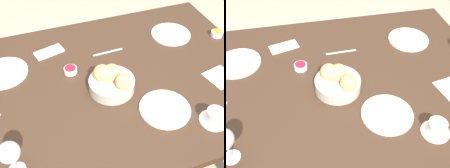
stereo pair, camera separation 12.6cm
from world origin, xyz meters
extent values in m
plane|color=#A89E89|center=(0.00, 0.00, 0.00)|extent=(10.00, 10.00, 0.00)
cube|color=#3D281C|center=(0.00, 0.00, 0.76)|extent=(1.51, 1.06, 0.03)
cube|color=#3D281C|center=(-0.70, -0.48, 0.37)|extent=(0.06, 0.06, 0.74)
cylinder|color=#B2ADA3|center=(0.00, 0.06, 0.80)|extent=(0.21, 0.21, 0.05)
sphere|color=tan|center=(0.00, 0.04, 0.85)|extent=(0.07, 0.07, 0.07)
sphere|color=tan|center=(0.03, 0.02, 0.85)|extent=(0.08, 0.08, 0.08)
sphere|color=tan|center=(-0.04, 0.11, 0.85)|extent=(0.08, 0.08, 0.08)
sphere|color=tan|center=(-0.01, 0.03, 0.85)|extent=(0.08, 0.08, 0.08)
cylinder|color=silver|center=(-0.46, -0.23, 0.78)|extent=(0.22, 0.22, 0.01)
cylinder|color=silver|center=(0.46, -0.22, 0.78)|extent=(0.23, 0.23, 0.01)
cylinder|color=silver|center=(-0.17, 0.25, 0.78)|extent=(0.22, 0.22, 0.01)
cylinder|color=silver|center=(0.45, 0.33, 0.78)|extent=(0.06, 0.06, 0.00)
cylinder|color=silver|center=(0.45, 0.33, 0.82)|extent=(0.01, 0.01, 0.07)
cylinder|color=white|center=(-0.33, 0.37, 0.78)|extent=(0.11, 0.11, 0.01)
cylinder|color=white|center=(-0.33, 0.37, 0.81)|extent=(0.07, 0.07, 0.05)
cylinder|color=white|center=(0.15, -0.11, 0.79)|extent=(0.06, 0.06, 0.03)
cylinder|color=#A3192D|center=(0.15, -0.11, 0.80)|extent=(0.05, 0.05, 0.00)
cube|color=#B7B7BC|center=(-0.07, -0.20, 0.78)|extent=(0.16, 0.02, 0.00)
cube|color=silver|center=(0.22, -0.30, 0.78)|extent=(0.16, 0.11, 0.01)
camera|label=1|loc=(0.30, 0.91, 1.69)|focal=45.00mm
camera|label=2|loc=(0.18, 0.94, 1.69)|focal=45.00mm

